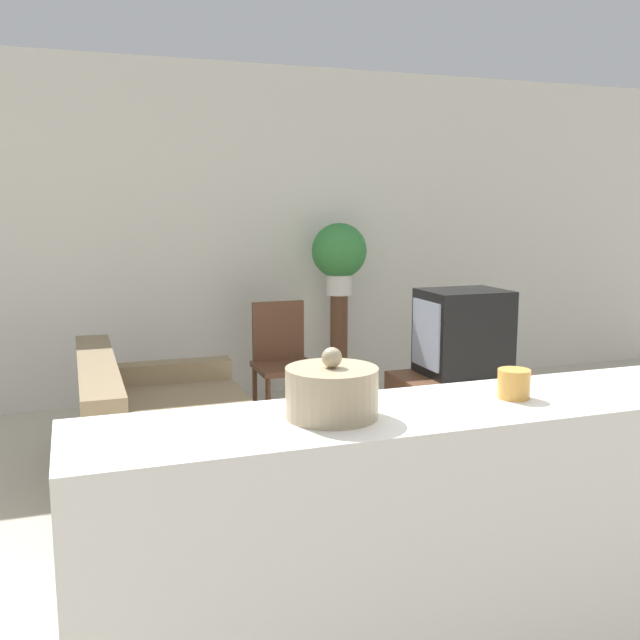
{
  "coord_description": "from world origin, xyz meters",
  "views": [
    {
      "loc": [
        -1.17,
        -2.35,
        1.58
      ],
      "look_at": [
        0.33,
        1.9,
        0.85
      ],
      "focal_mm": 40.0,
      "sensor_mm": 36.0,
      "label": 1
    }
  ],
  "objects_px": {
    "potted_plant": "(339,253)",
    "wooden_chair": "(283,356)",
    "decorative_bowl": "(332,392)",
    "television": "(462,332)",
    "couch": "(165,440)"
  },
  "relations": [
    {
      "from": "television",
      "to": "decorative_bowl",
      "type": "relative_size",
      "value": 2.29
    },
    {
      "from": "couch",
      "to": "potted_plant",
      "type": "distance_m",
      "value": 2.34
    },
    {
      "from": "couch",
      "to": "television",
      "type": "relative_size",
      "value": 2.87
    },
    {
      "from": "television",
      "to": "wooden_chair",
      "type": "height_order",
      "value": "television"
    },
    {
      "from": "potted_plant",
      "to": "television",
      "type": "bearing_deg",
      "value": -70.8
    },
    {
      "from": "television",
      "to": "potted_plant",
      "type": "xyz_separation_m",
      "value": [
        -0.43,
        1.23,
        0.47
      ]
    },
    {
      "from": "decorative_bowl",
      "to": "wooden_chair",
      "type": "bearing_deg",
      "value": 75.91
    },
    {
      "from": "couch",
      "to": "decorative_bowl",
      "type": "distance_m",
      "value": 2.37
    },
    {
      "from": "couch",
      "to": "television",
      "type": "height_order",
      "value": "television"
    },
    {
      "from": "television",
      "to": "couch",
      "type": "bearing_deg",
      "value": -174.22
    },
    {
      "from": "couch",
      "to": "wooden_chair",
      "type": "height_order",
      "value": "wooden_chair"
    },
    {
      "from": "wooden_chair",
      "to": "decorative_bowl",
      "type": "distance_m",
      "value": 3.38
    },
    {
      "from": "potted_plant",
      "to": "wooden_chair",
      "type": "bearing_deg",
      "value": -144.82
    },
    {
      "from": "potted_plant",
      "to": "couch",
      "type": "bearing_deg",
      "value": -138.19
    },
    {
      "from": "wooden_chair",
      "to": "television",
      "type": "bearing_deg",
      "value": -37.76
    }
  ]
}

